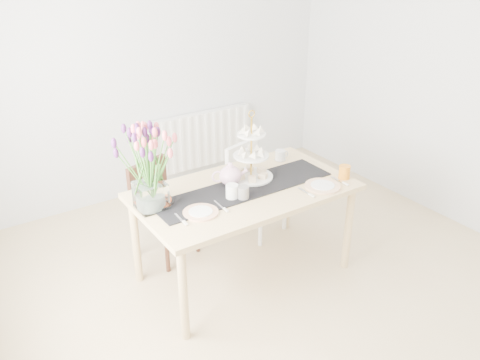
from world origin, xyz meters
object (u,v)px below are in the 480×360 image
teapot (230,175)px  plate_left (201,212)px  cream_jug (280,155)px  radiator (201,139)px  tulip_vase (147,156)px  chair_white (251,182)px  mug_white (232,192)px  tart_tin (155,202)px  mug_grey (243,193)px  mug_orange (344,172)px  plate_right (323,186)px  cake_stand (251,162)px  dining_table (244,198)px  chair_brown (158,203)px

teapot → plate_left: bearing=-125.8°
cream_jug → radiator: bearing=97.6°
tulip_vase → teapot: bearing=-0.5°
chair_white → mug_white: (-0.60, -0.62, 0.34)m
tulip_vase → tart_tin: (0.05, 0.05, -0.37)m
mug_grey → plate_left: bearing=151.1°
cream_jug → tart_tin: bearing=-164.2°
mug_orange → plate_right: bearing=137.5°
cake_stand → mug_grey: (-0.24, -0.24, -0.09)m
radiator → plate_left: (-1.06, -1.86, 0.31)m
teapot → tart_tin: bearing=-162.3°
teapot → plate_left: teapot is taller
cake_stand → mug_orange: cake_stand is taller
mug_grey → mug_white: (-0.06, 0.05, 0.00)m
chair_white → radiator: bearing=65.7°
teapot → cream_jug: 0.62m
mug_orange → plate_left: 1.19m
teapot → plate_right: teapot is taller
plate_left → mug_orange: bearing=-6.6°
teapot → mug_white: (-0.10, -0.18, -0.03)m
tulip_vase → teapot: 0.70m
dining_table → mug_white: size_ratio=15.10×
chair_white → mug_grey: (-0.54, -0.68, 0.33)m
tart_tin → cream_jug: bearing=5.5°
chair_white → tulip_vase: 1.39m
mug_white → mug_orange: 0.92m
chair_brown → plate_left: (-0.04, -0.79, 0.29)m
teapot → cream_jug: size_ratio=3.06×
cream_jug → plate_right: (-0.04, -0.57, -0.04)m
chair_brown → plate_right: (0.90, -0.95, 0.29)m
mug_grey → mug_white: mug_white is taller
tulip_vase → mug_white: (0.53, -0.18, -0.33)m
cake_stand → cream_jug: bearing=20.8°
dining_table → chair_white: 0.74m
tart_tin → dining_table: bearing=-13.7°
mug_grey → plate_left: 0.36m
radiator → chair_white: bearing=-98.1°
radiator → cake_stand: 1.73m
teapot → mug_white: size_ratio=2.49×
cream_jug → mug_white: (-0.70, -0.35, 0.01)m
tulip_vase → plate_left: size_ratio=2.89×
chair_brown → plate_left: size_ratio=3.33×
dining_table → mug_orange: 0.80m
chair_brown → mug_white: size_ratio=7.58×
chair_brown → mug_orange: size_ratio=7.78×
cream_jug → dining_table: bearing=-143.2°
tart_tin → cake_stand: bearing=-2.7°
tart_tin → mug_orange: (1.38, -0.43, 0.04)m
radiator → dining_table: (-0.61, -1.72, 0.22)m
chair_brown → mug_grey: (0.31, -0.78, 0.34)m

